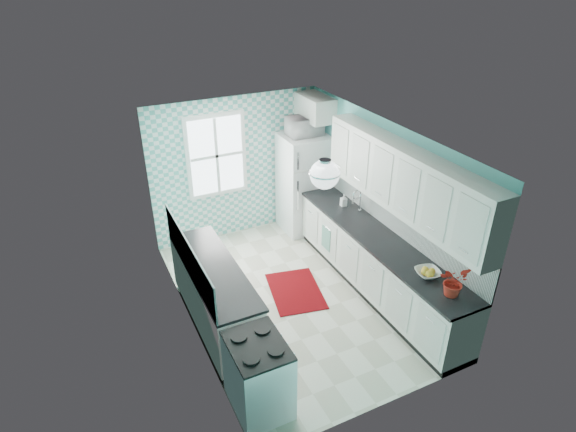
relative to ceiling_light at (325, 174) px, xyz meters
name	(u,v)px	position (x,y,z in m)	size (l,w,h in m)	color
floor	(292,298)	(0.00, 0.80, -2.33)	(3.00, 4.40, 0.02)	silver
ceiling	(293,137)	(0.00, 0.80, 0.19)	(3.00, 4.40, 0.02)	white
wall_back	(236,168)	(0.00, 3.01, -1.07)	(3.00, 0.02, 2.50)	#65CBC5
wall_front	(390,323)	(0.00, -1.41, -1.07)	(3.00, 0.02, 2.50)	#65CBC5
wall_left	(185,251)	(-1.51, 0.80, -1.07)	(0.02, 4.40, 2.50)	#65CBC5
wall_right	(383,203)	(1.51, 0.80, -1.07)	(0.02, 4.40, 2.50)	#65CBC5
accent_wall	(236,168)	(0.00, 2.99, -1.07)	(3.00, 0.01, 2.50)	#53AFA6
window	(216,156)	(-0.35, 2.96, -0.77)	(1.04, 0.05, 1.44)	white
backsplash_right	(398,218)	(1.49, 0.40, -1.13)	(0.02, 3.60, 0.51)	white
backsplash_left	(189,257)	(-1.49, 0.73, -1.13)	(0.02, 2.15, 0.51)	white
upper_cabinets_right	(404,180)	(1.33, 0.20, -0.42)	(0.33, 3.20, 0.90)	silver
upper_cabinet_fridge	(314,107)	(1.30, 2.63, -0.07)	(0.40, 0.74, 0.40)	silver
ceiling_light	(325,174)	(0.00, 0.00, 0.00)	(0.34, 0.34, 0.35)	silver
base_cabinets_right	(377,266)	(1.20, 0.40, -1.87)	(0.60, 3.60, 0.90)	white
countertop_right	(379,239)	(1.19, 0.40, -1.40)	(0.63, 3.60, 0.04)	black
base_cabinets_left	(215,298)	(-1.20, 0.73, -1.87)	(0.60, 2.15, 0.90)	white
countertop_left	(213,269)	(-1.19, 0.73, -1.40)	(0.63, 2.15, 0.04)	black
fridge	(304,183)	(1.11, 2.59, -1.42)	(0.78, 0.78, 1.80)	white
stove	(258,374)	(-1.20, -0.77, -1.85)	(0.60, 0.74, 0.89)	silver
sink	(351,215)	(1.20, 1.17, -1.39)	(0.43, 0.36, 0.53)	silver
rug	(296,291)	(0.11, 0.90, -2.32)	(0.73, 1.05, 0.02)	maroon
dish_towel	(326,238)	(0.89, 1.36, -1.84)	(0.02, 0.26, 0.39)	#59BBA6
fruit_bowl	(428,273)	(1.20, -0.62, -1.34)	(0.31, 0.31, 0.08)	white
potted_plant	(453,281)	(1.20, -1.04, -1.20)	(0.34, 0.29, 0.38)	#A90303
soap_bottle	(344,200)	(1.25, 1.47, -1.28)	(0.09, 0.09, 0.20)	#86A2B3
microwave	(305,126)	(1.11, 2.59, -0.36)	(0.58, 0.40, 0.32)	silver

